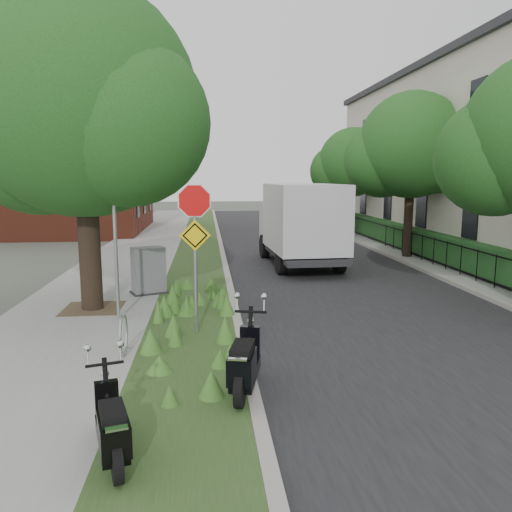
{
  "coord_description": "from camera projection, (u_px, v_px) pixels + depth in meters",
  "views": [
    {
      "loc": [
        -1.16,
        -9.51,
        3.34
      ],
      "look_at": [
        0.11,
        3.25,
        1.3
      ],
      "focal_mm": 35.0,
      "sensor_mm": 36.0,
      "label": 1
    }
  ],
  "objects": [
    {
      "name": "verge",
      "position": [
        199.0,
        261.0,
        19.66
      ],
      "size": [
        2.0,
        60.0,
        0.12
      ],
      "primitive_type": "cube",
      "color": "#29461E",
      "rests_on": "ground"
    },
    {
      "name": "road",
      "position": [
        311.0,
        260.0,
        20.11
      ],
      "size": [
        7.0,
        60.0,
        0.01
      ],
      "primitive_type": "cube",
      "color": "black",
      "rests_on": "ground"
    },
    {
      "name": "kerb_far",
      "position": [
        395.0,
        258.0,
        20.44
      ],
      "size": [
        0.2,
        60.0,
        0.13
      ],
      "primitive_type": "cube",
      "color": "#9E9991",
      "rests_on": "ground"
    },
    {
      "name": "bike_hoop",
      "position": [
        123.0,
        335.0,
        9.06
      ],
      "size": [
        0.06,
        0.78,
        0.77
      ],
      "color": "#A5A8AD",
      "rests_on": "ground"
    },
    {
      "name": "utility_cabinet",
      "position": [
        148.0,
        271.0,
        13.9
      ],
      "size": [
        1.14,
        0.96,
        1.29
      ],
      "color": "#262628",
      "rests_on": "ground"
    },
    {
      "name": "fence_far",
      "position": [
        412.0,
        243.0,
        20.41
      ],
      "size": [
        0.04,
        24.0,
        1.0
      ],
      "color": "black",
      "rests_on": "ground"
    },
    {
      "name": "box_truck",
      "position": [
        300.0,
        221.0,
        18.63
      ],
      "size": [
        2.55,
        5.92,
        2.63
      ],
      "color": "#262628",
      "rests_on": "ground"
    },
    {
      "name": "kerb_near",
      "position": [
        224.0,
        260.0,
        19.76
      ],
      "size": [
        0.2,
        60.0,
        0.13
      ],
      "primitive_type": "cube",
      "color": "#9E9991",
      "rests_on": "ground"
    },
    {
      "name": "brick_building",
      "position": [
        67.0,
        162.0,
        30.02
      ],
      "size": [
        9.4,
        10.4,
        8.3
      ],
      "color": "maroon",
      "rests_on": "ground"
    },
    {
      "name": "ground",
      "position": [
        267.0,
        345.0,
        9.99
      ],
      "size": [
        120.0,
        120.0,
        0.0
      ],
      "primitive_type": "plane",
      "color": "#4C5147",
      "rests_on": "ground"
    },
    {
      "name": "footpath_far",
      "position": [
        434.0,
        257.0,
        20.61
      ],
      "size": [
        3.2,
        60.0,
        0.12
      ],
      "primitive_type": "cube",
      "color": "gray",
      "rests_on": "ground"
    },
    {
      "name": "far_tree_c",
      "position": [
        352.0,
        166.0,
        27.78
      ],
      "size": [
        4.37,
        3.89,
        5.93
      ],
      "color": "black",
      "rests_on": "ground"
    },
    {
      "name": "sidewalk_near",
      "position": [
        128.0,
        262.0,
        19.39
      ],
      "size": [
        3.5,
        60.0,
        0.12
      ],
      "primitive_type": "cube",
      "color": "gray",
      "rests_on": "ground"
    },
    {
      "name": "far_tree_b",
      "position": [
        410.0,
        151.0,
        19.86
      ],
      "size": [
        4.83,
        4.31,
        6.56
      ],
      "color": "black",
      "rests_on": "ground"
    },
    {
      "name": "bare_post",
      "position": [
        115.0,
        232.0,
        11.11
      ],
      "size": [
        0.08,
        0.08,
        4.0
      ],
      "color": "#A5A8AD",
      "rests_on": "ground"
    },
    {
      "name": "sign_assembly",
      "position": [
        195.0,
        228.0,
        10.06
      ],
      "size": [
        0.94,
        0.08,
        3.22
      ],
      "color": "#A5A8AD",
      "rests_on": "ground"
    },
    {
      "name": "hedge_far",
      "position": [
        428.0,
        243.0,
        20.48
      ],
      "size": [
        1.0,
        24.0,
        1.1
      ],
      "primitive_type": "cube",
      "color": "#17411C",
      "rests_on": "footpath_far"
    },
    {
      "name": "scooter_near",
      "position": [
        113.0,
        434.0,
        5.6
      ],
      "size": [
        0.6,
        1.51,
        0.74
      ],
      "color": "black",
      "rests_on": "ground"
    },
    {
      "name": "street_tree_main",
      "position": [
        80.0,
        114.0,
        11.65
      ],
      "size": [
        6.21,
        5.54,
        7.66
      ],
      "color": "black",
      "rests_on": "ground"
    },
    {
      "name": "scooter_far",
      "position": [
        244.0,
        369.0,
        7.4
      ],
      "size": [
        0.61,
        1.73,
        0.83
      ],
      "color": "black",
      "rests_on": "ground"
    }
  ]
}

